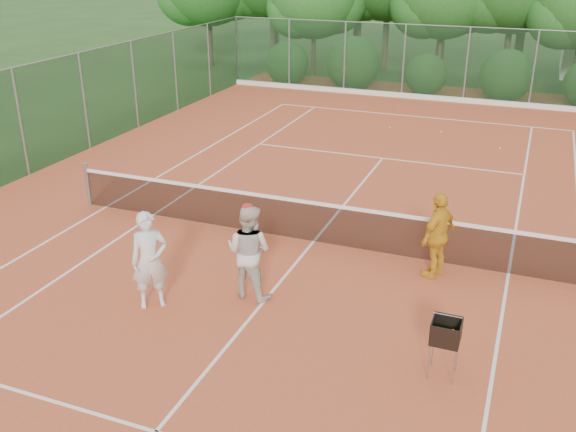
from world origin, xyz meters
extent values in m
plane|color=#224518|center=(0.00, 0.00, 0.00)|extent=(120.00, 120.00, 0.00)
cube|color=#C1522C|center=(0.00, 0.00, 0.01)|extent=(18.00, 36.00, 0.02)
cylinder|color=gray|center=(-5.94, 0.00, 0.57)|extent=(0.10, 0.10, 1.10)
cube|color=black|center=(0.00, 0.00, 0.48)|extent=(11.87, 0.03, 0.86)
cube|color=white|center=(0.00, 0.00, 0.95)|extent=(11.87, 0.04, 0.07)
imported|color=silver|center=(-1.83, -3.56, 0.92)|extent=(0.78, 0.75, 1.81)
imported|color=beige|center=(-0.34, -2.60, 0.93)|extent=(0.93, 0.75, 1.81)
ellipsoid|color=#B31E17|center=(-0.34, -2.60, 1.79)|extent=(0.22, 0.22, 0.14)
imported|color=gold|center=(2.74, -0.57, 0.90)|extent=(0.80, 1.11, 1.75)
cylinder|color=gray|center=(3.19, -3.91, 0.32)|extent=(0.02, 0.02, 0.60)
cylinder|color=gray|center=(3.57, -3.54, 0.32)|extent=(0.02, 0.02, 0.60)
cube|color=black|center=(3.38, -3.73, 0.80)|extent=(0.42, 0.42, 0.35)
sphere|color=#CCDF33|center=(1.21, 9.95, 0.05)|extent=(0.07, 0.07, 0.07)
sphere|color=#B6D631|center=(-0.58, 9.83, 0.05)|extent=(0.07, 0.07, 0.07)
sphere|color=#D0F138|center=(3.26, 8.65, 0.05)|extent=(0.07, 0.07, 0.07)
cube|color=white|center=(0.00, 11.88, 0.02)|extent=(11.03, 0.06, 0.01)
cube|color=white|center=(-5.49, 0.00, 0.02)|extent=(0.06, 23.77, 0.01)
cube|color=white|center=(-4.11, 0.00, 0.02)|extent=(0.06, 23.77, 0.01)
cube|color=white|center=(4.11, 0.00, 0.02)|extent=(0.06, 23.77, 0.01)
cube|color=white|center=(0.00, 6.40, 0.02)|extent=(8.23, 0.06, 0.01)
cube|color=white|center=(0.00, -6.40, 0.02)|extent=(8.23, 0.06, 0.01)
cube|color=white|center=(0.00, 0.00, 0.02)|extent=(0.06, 12.80, 0.01)
cube|color=#19381E|center=(0.00, 15.00, 1.52)|extent=(18.00, 0.02, 3.00)
cylinder|color=gray|center=(-9.00, 15.00, 1.52)|extent=(0.07, 0.07, 3.00)
cylinder|color=gray|center=(-9.00, 15.00, 1.52)|extent=(0.07, 0.07, 3.00)
cylinder|color=brown|center=(-12.50, 19.00, 1.88)|extent=(0.26, 0.26, 3.75)
cylinder|color=brown|center=(-9.50, 20.50, 2.20)|extent=(0.30, 0.30, 4.40)
cylinder|color=brown|center=(-6.50, 18.50, 1.60)|extent=(0.22, 0.22, 3.20)
cylinder|color=brown|center=(-3.50, 21.00, 2.25)|extent=(0.31, 0.31, 4.50)
cylinder|color=brown|center=(-0.50, 19.50, 1.75)|extent=(0.24, 0.24, 3.50)
cylinder|color=brown|center=(2.50, 20.00, 2.05)|extent=(0.28, 0.28, 4.10)
camera|label=1|loc=(4.14, -12.07, 6.09)|focal=40.00mm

